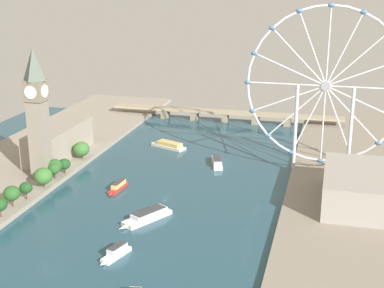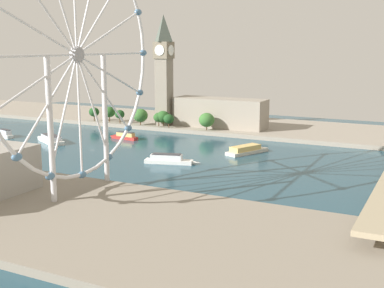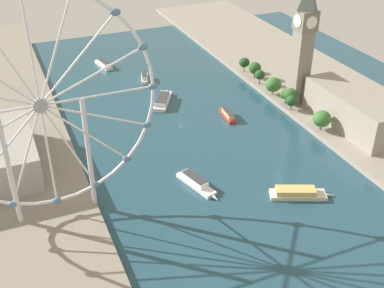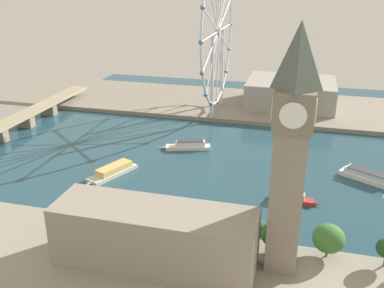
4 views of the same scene
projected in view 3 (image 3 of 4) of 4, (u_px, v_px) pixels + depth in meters
name	position (u px, v px, depth m)	size (l,w,h in m)	color
ground_plane	(181.00, 124.00, 330.95)	(406.55, 406.55, 0.00)	#234756
riverbank_left	(327.00, 93.00, 369.56)	(90.00, 520.00, 3.00)	gray
clock_tower	(303.00, 41.00, 331.11)	(13.59, 13.59, 86.64)	gray
parliament_block	(350.00, 110.00, 316.83)	(22.00, 72.90, 22.52)	gray
tree_row_embankment	(281.00, 89.00, 352.93)	(13.38, 115.50, 13.19)	#513823
ferris_wheel	(40.00, 107.00, 215.82)	(109.50, 3.20, 113.46)	silver
tour_boat_0	(103.00, 64.00, 416.95)	(10.55, 27.71, 5.32)	beige
tour_boat_1	(297.00, 193.00, 260.83)	(34.04, 19.71, 5.06)	beige
tour_boat_2	(196.00, 182.00, 269.07)	(13.81, 32.09, 5.58)	white
tour_boat_3	(227.00, 114.00, 337.84)	(6.37, 24.25, 5.45)	#B22D28
tour_boat_4	(145.00, 77.00, 392.92)	(10.20, 21.73, 5.81)	white
tour_boat_5	(163.00, 100.00, 357.19)	(23.11, 34.45, 5.46)	white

